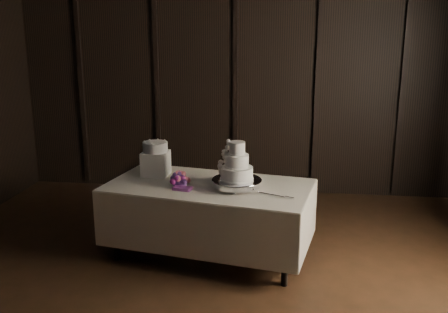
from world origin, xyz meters
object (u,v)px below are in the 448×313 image
cake_stand (237,184)px  box_pedestal (156,163)px  wedding_cake (234,165)px  bouquet (180,180)px  display_table (209,217)px  small_cake (155,147)px

cake_stand → box_pedestal: bearing=158.5°
wedding_cake → box_pedestal: (-0.86, 0.37, -0.11)m
wedding_cake → bouquet: wedding_cake is taller
cake_stand → wedding_cake: wedding_cake is taller
display_table → cake_stand: cake_stand is taller
wedding_cake → small_cake: wedding_cake is taller
bouquet → small_cake: bearing=133.7°
box_pedestal → bouquet: bearing=-46.3°
bouquet → wedding_cake: bearing=-2.5°
wedding_cake → bouquet: 0.56m
display_table → bouquet: bouquet is taller
small_cake → box_pedestal: bearing=0.0°
display_table → wedding_cake: wedding_cake is taller
display_table → box_pedestal: 0.81m
wedding_cake → bouquet: bearing=-176.9°
cake_stand → wedding_cake: (-0.03, -0.02, 0.19)m
cake_stand → box_pedestal: (-0.89, 0.35, 0.08)m
cake_stand → small_cake: 0.99m
display_table → cake_stand: size_ratio=4.44×
bouquet → display_table: bearing=17.0°
box_pedestal → wedding_cake: bearing=-23.0°
bouquet → small_cake: (-0.33, 0.34, 0.24)m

